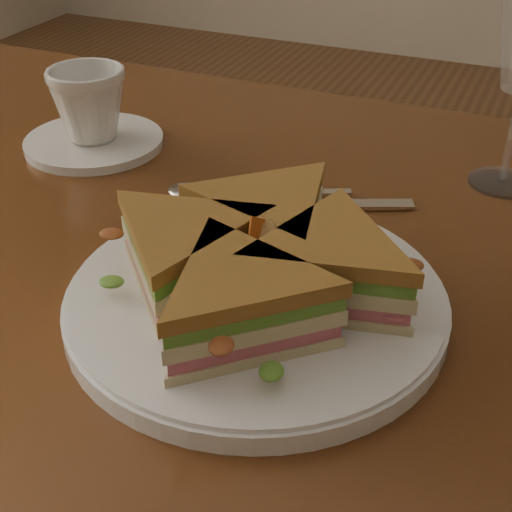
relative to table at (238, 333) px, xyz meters
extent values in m
cube|color=#3B1E0D|center=(0.00, 0.00, 0.08)|extent=(1.20, 0.80, 0.04)
cylinder|color=#361E10|center=(-0.54, 0.34, -0.30)|extent=(0.06, 0.06, 0.71)
cylinder|color=white|center=(0.05, -0.08, 0.11)|extent=(0.29, 0.29, 0.02)
cube|color=silver|center=(0.01, 0.11, 0.10)|extent=(0.12, 0.06, 0.00)
ellipsoid|color=silver|center=(-0.08, 0.06, 0.10)|extent=(0.05, 0.03, 0.01)
cube|color=silver|center=(0.04, 0.09, 0.10)|extent=(0.19, 0.10, 0.00)
cube|color=silver|center=(-0.05, 0.06, 0.10)|extent=(0.05, 0.03, 0.00)
cylinder|color=white|center=(0.20, 0.22, 0.10)|extent=(0.07, 0.07, 0.00)
cylinder|color=white|center=(0.20, 0.22, 0.15)|extent=(0.01, 0.01, 0.10)
cylinder|color=white|center=(-0.24, 0.13, 0.10)|extent=(0.16, 0.16, 0.01)
imported|color=white|center=(-0.24, 0.13, 0.15)|extent=(0.09, 0.09, 0.08)
camera|label=1|loc=(0.23, -0.48, 0.44)|focal=50.00mm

